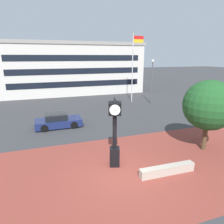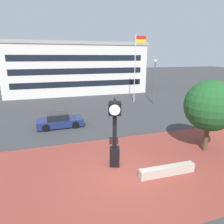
# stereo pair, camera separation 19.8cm
# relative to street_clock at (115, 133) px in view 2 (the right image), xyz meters

# --- Properties ---
(ground_plane) EXTENTS (200.00, 200.00, 0.00)m
(ground_plane) POSITION_rel_street_clock_xyz_m (0.03, -1.04, -2.04)
(ground_plane) COLOR #38383A
(plaza_brick_paving) EXTENTS (44.00, 8.87, 0.01)m
(plaza_brick_paving) POSITION_rel_street_clock_xyz_m (0.03, -0.61, -2.04)
(plaza_brick_paving) COLOR brown
(plaza_brick_paving) RESTS_ON ground
(planter_wall) EXTENTS (3.21, 0.47, 0.50)m
(planter_wall) POSITION_rel_street_clock_xyz_m (2.42, -1.78, -1.79)
(planter_wall) COLOR #ADA393
(planter_wall) RESTS_ON ground
(street_clock) EXTENTS (0.86, 0.89, 4.10)m
(street_clock) POSITION_rel_street_clock_xyz_m (0.00, 0.00, 0.00)
(street_clock) COLOR black
(street_clock) RESTS_ON ground
(plaza_tree) EXTENTS (3.57, 3.32, 4.80)m
(plaza_tree) POSITION_rel_street_clock_xyz_m (6.69, 0.14, 1.02)
(plaza_tree) COLOR #4C3823
(plaza_tree) RESTS_ON ground
(car_street_near) EXTENTS (4.09, 2.02, 1.28)m
(car_street_near) POSITION_rel_street_clock_xyz_m (-2.69, 7.86, -1.47)
(car_street_near) COLOR navy
(car_street_near) RESTS_ON ground
(flagpole_primary) EXTENTS (1.57, 0.14, 9.12)m
(flagpole_primary) POSITION_rel_street_clock_xyz_m (8.09, 15.45, 3.26)
(flagpole_primary) COLOR silver
(flagpole_primary) RESTS_ON ground
(civic_building) EXTENTS (23.48, 13.51, 8.50)m
(civic_building) POSITION_rel_street_clock_xyz_m (1.41, 28.38, 2.22)
(civic_building) COLOR beige
(civic_building) RESTS_ON ground
(street_lamp_post) EXTENTS (0.36, 0.36, 5.83)m
(street_lamp_post) POSITION_rel_street_clock_xyz_m (10.02, 13.64, 1.59)
(street_lamp_post) COLOR #4C4C51
(street_lamp_post) RESTS_ON ground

